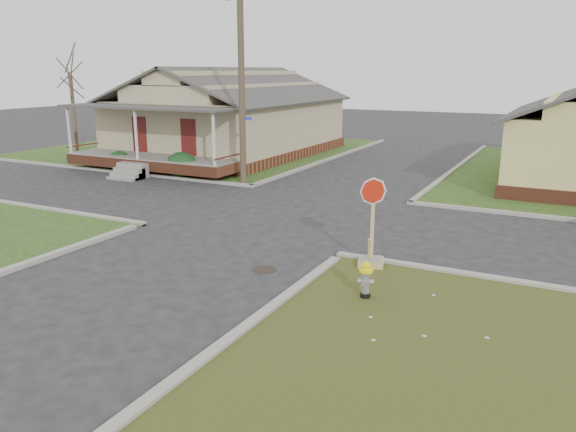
% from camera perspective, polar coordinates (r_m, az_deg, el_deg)
% --- Properties ---
extents(ground, '(120.00, 120.00, 0.00)m').
position_cam_1_polar(ground, '(16.27, -8.32, -3.68)').
color(ground, '#242426').
rests_on(ground, ground).
extents(verge_far_left, '(19.00, 19.00, 0.05)m').
position_cam_1_polar(verge_far_left, '(38.01, -8.70, 6.79)').
color(verge_far_left, '#264819').
rests_on(verge_far_left, ground).
extents(curbs, '(80.00, 40.00, 0.12)m').
position_cam_1_polar(curbs, '(20.37, -0.19, 0.21)').
color(curbs, '#9A978B').
rests_on(curbs, ground).
extents(manhole, '(0.64, 0.64, 0.01)m').
position_cam_1_polar(manhole, '(14.74, -2.42, -5.46)').
color(manhole, black).
rests_on(manhole, ground).
extents(corner_house, '(10.10, 15.50, 5.30)m').
position_cam_1_polar(corner_house, '(35.00, -6.06, 9.93)').
color(corner_house, brown).
rests_on(corner_house, ground).
extents(utility_pole, '(1.80, 0.28, 9.00)m').
position_cam_1_polar(utility_pole, '(25.21, -4.74, 13.63)').
color(utility_pole, '#3F3024').
rests_on(utility_pole, ground).
extents(tree_far_left, '(0.22, 0.22, 4.90)m').
position_cam_1_polar(tree_far_left, '(36.62, -20.92, 9.62)').
color(tree_far_left, '#3F3024').
rests_on(tree_far_left, verge_far_left).
extents(fire_hydrant, '(0.32, 0.32, 0.86)m').
position_cam_1_polar(fire_hydrant, '(12.86, 7.92, -6.21)').
color(fire_hydrant, black).
rests_on(fire_hydrant, ground).
extents(stop_sign, '(0.67, 0.66, 2.37)m').
position_cam_1_polar(stop_sign, '(14.92, 8.47, -3.11)').
color(stop_sign, tan).
rests_on(stop_sign, ground).
extents(hedge_left, '(1.33, 1.09, 1.02)m').
position_cam_1_polar(hedge_left, '(30.49, -16.73, 5.47)').
color(hedge_left, '#153C19').
rests_on(hedge_left, verge_far_left).
extents(hedge_right, '(1.52, 1.24, 1.16)m').
position_cam_1_polar(hedge_right, '(27.79, -10.73, 5.15)').
color(hedge_right, '#153C19').
rests_on(hedge_right, verge_far_left).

